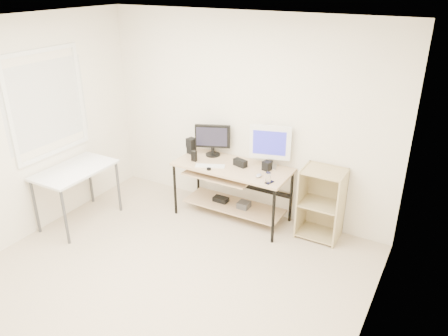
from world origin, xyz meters
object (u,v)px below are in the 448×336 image
Objects in this scene: shelf_unit at (322,202)px; white_imac at (270,144)px; side_table at (75,175)px; audio_controller at (194,156)px; black_monitor at (213,138)px; desk at (231,180)px.

shelf_unit is 1.64× the size of white_imac.
audio_controller is (1.17, 0.95, 0.15)m from side_table.
audio_controller is at bearing -170.63° from shelf_unit.
white_imac reaches higher than black_monitor.
desk is 10.68× the size of audio_controller.
desk is 1.19m from shelf_unit.
side_table is (-1.65, -1.06, 0.13)m from desk.
black_monitor is 0.82× the size of white_imac.
black_monitor is 0.35m from audio_controller.
side_table is 2.48m from white_imac.
white_imac is at bearing 20.12° from audio_controller.
shelf_unit reaches higher than side_table.
desk is at bearing -172.23° from shelf_unit.
shelf_unit is 0.95m from white_imac.
desk is 1.50× the size of side_table.
audio_controller is (-1.66, -0.27, 0.37)m from shelf_unit.
shelf_unit is 1.64m from black_monitor.
audio_controller reaches higher than desk.
audio_controller is at bearing -177.84° from white_imac.
black_monitor is at bearing 165.21° from white_imac.
side_table is at bearing -158.81° from black_monitor.
desk and side_table have the same top height.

